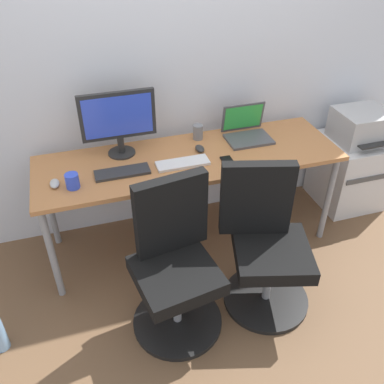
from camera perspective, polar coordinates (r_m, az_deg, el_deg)
The scene contains 16 objects.
ground_plane at distance 3.21m, azimuth -0.27°, elevation -6.36°, with size 5.28×5.28×0.00m, color brown.
back_wall at distance 2.88m, azimuth -2.73°, elevation 18.58°, with size 4.40×0.04×2.60m, color silver.
desk at distance 2.80m, azimuth -0.30°, elevation 3.79°, with size 2.02×0.62×0.73m.
office_chair_left at distance 2.41m, azimuth -2.35°, elevation -10.01°, with size 0.54×0.54×0.94m.
office_chair_right at distance 2.56m, azimuth 9.95°, elevation -7.25°, with size 0.54×0.54×0.94m.
side_cabinet at distance 3.67m, azimuth 20.60°, elevation 2.72°, with size 0.48×0.51×0.58m.
printer at distance 3.48m, azimuth 22.01°, elevation 8.34°, with size 0.38×0.40×0.24m.
desktop_monitor at distance 2.73m, azimuth -10.02°, elevation 9.71°, with size 0.48×0.18×0.43m.
open_laptop at distance 3.00m, azimuth 7.40°, elevation 8.36°, with size 0.31×0.26×0.23m.
keyboard_by_monitor at distance 2.63m, azimuth -9.46°, elevation 2.67°, with size 0.34×0.12×0.02m, color #2D2D2D.
keyboard_by_laptop at distance 2.68m, azimuth -1.28°, elevation 3.95°, with size 0.34×0.12×0.02m, color silver.
mouse_by_monitor at distance 2.83m, azimuth 1.06°, elevation 5.94°, with size 0.06×0.10×0.03m, color #2D2D2D.
mouse_by_laptop at distance 2.61m, azimuth -18.20°, elevation 1.11°, with size 0.06×0.10×0.03m, color #B7B7B7.
coffee_mug at distance 2.55m, azimuth -15.98°, elevation 1.44°, with size 0.08×0.08×0.09m, color blue.
pen_cup at distance 2.96m, azimuth 0.82°, elevation 8.16°, with size 0.07×0.07×0.10m, color slate.
phone_near_laptop at distance 2.71m, azimuth 4.99°, elevation 4.08°, with size 0.07×0.14×0.01m, color black.
Camera 1 is at (-0.69, -2.28, 2.15)m, focal length 39.18 mm.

